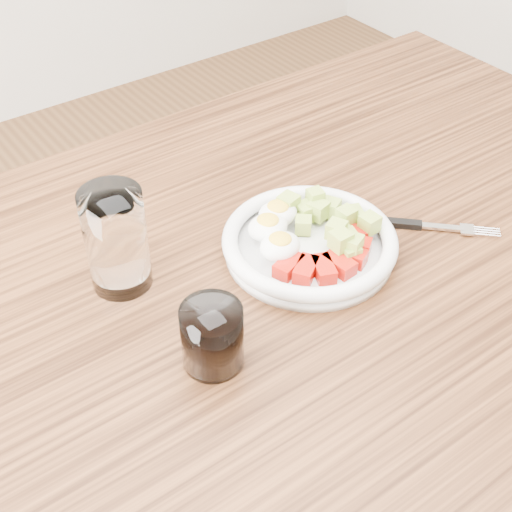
% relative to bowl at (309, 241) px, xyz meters
% --- Properties ---
extents(dining_table, '(1.50, 0.90, 0.77)m').
position_rel_bowl_xyz_m(dining_table, '(-0.07, -0.00, -0.12)').
color(dining_table, brown).
rests_on(dining_table, ground).
extents(bowl, '(0.25, 0.25, 0.06)m').
position_rel_bowl_xyz_m(bowl, '(0.00, 0.00, 0.00)').
color(bowl, white).
rests_on(bowl, dining_table).
extents(fork, '(0.17, 0.16, 0.01)m').
position_rel_bowl_xyz_m(fork, '(0.15, -0.04, -0.02)').
color(fork, black).
rests_on(fork, dining_table).
extents(water_glass, '(0.08, 0.08, 0.14)m').
position_rel_bowl_xyz_m(water_glass, '(-0.24, 0.10, 0.05)').
color(water_glass, white).
rests_on(water_glass, dining_table).
extents(coffee_glass, '(0.07, 0.07, 0.08)m').
position_rel_bowl_xyz_m(coffee_glass, '(-0.22, -0.09, 0.02)').
color(coffee_glass, white).
rests_on(coffee_glass, dining_table).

